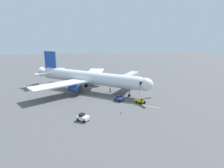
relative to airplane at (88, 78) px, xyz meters
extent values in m
plane|color=#565659|center=(-1.56, -2.40, -4.00)|extent=(220.00, 220.00, 0.00)
cube|color=yellow|center=(-0.23, 6.17, -4.00)|extent=(32.30, 23.98, 0.01)
cylinder|color=white|center=(-0.23, 0.17, 0.10)|extent=(29.59, 23.28, 3.80)
ellipsoid|color=white|center=(-14.86, 10.99, 0.10)|extent=(5.36, 5.28, 3.61)
cone|color=white|center=(14.65, -10.83, 0.10)|extent=(4.45, 4.53, 3.42)
cube|color=black|center=(-13.73, 10.16, 0.65)|extent=(3.21, 3.55, 0.90)
cube|color=white|center=(-2.30, -8.90, -0.50)|extent=(9.30, 17.81, 0.36)
cylinder|color=#1E479E|center=(-2.87, -5.09, -2.00)|extent=(4.10, 3.87, 2.30)
cylinder|color=black|center=(-4.28, -4.05, -2.00)|extent=(1.41, 1.81, 2.10)
cube|color=white|center=(7.84, 4.81, -0.50)|extent=(17.25, 13.34, 0.36)
cylinder|color=#1E479E|center=(4.03, 4.24, -2.00)|extent=(4.10, 3.87, 2.30)
cylinder|color=black|center=(2.62, 5.28, -2.00)|extent=(1.41, 1.81, 2.10)
cube|color=#1E479E|center=(12.23, -9.05, 3.90)|extent=(4.07, 3.14, 7.20)
cube|color=white|center=(10.09, -11.44, 0.70)|extent=(4.31, 6.83, 0.24)
cube|color=white|center=(13.90, -6.30, 0.70)|extent=(6.60, 5.67, 0.24)
cylinder|color=slate|center=(-11.08, 8.20, -2.27)|extent=(0.24, 0.24, 2.77)
cylinder|color=black|center=(-11.08, 8.20, -3.65)|extent=(0.83, 0.78, 0.70)
cylinder|color=slate|center=(0.64, -3.71, -2.07)|extent=(0.24, 0.24, 2.77)
cylinder|color=black|center=(0.64, -3.71, -3.45)|extent=(1.15, 1.02, 1.10)
cylinder|color=slate|center=(3.73, 0.47, -2.07)|extent=(0.24, 0.24, 2.77)
cylinder|color=black|center=(3.73, 0.47, -3.45)|extent=(1.15, 1.02, 1.10)
cube|color=#B7B7BC|center=(-12.94, 1.48, -0.10)|extent=(7.44, 8.78, 2.50)
cube|color=gray|center=(-10.26, 5.10, -0.10)|extent=(4.24, 4.15, 3.00)
cylinder|color=slate|center=(-15.61, -2.13, -2.05)|extent=(0.70, 0.70, 3.90)
cube|color=#333338|center=(-15.61, -2.13, -3.70)|extent=(2.00, 2.00, 0.60)
cylinder|color=#23232D|center=(-11.95, 14.72, -3.56)|extent=(0.26, 0.26, 0.88)
cube|color=#D8EA19|center=(-11.95, 14.72, -2.82)|extent=(0.39, 0.26, 0.60)
cube|color=silver|center=(-11.95, 14.72, -2.82)|extent=(0.41, 0.27, 0.10)
sphere|color=tan|center=(-11.95, 14.72, -2.40)|extent=(0.22, 0.22, 0.22)
cylinder|color=#23232D|center=(-11.81, -3.20, -3.56)|extent=(0.26, 0.26, 0.88)
cube|color=orange|center=(-11.81, -3.20, -2.82)|extent=(0.28, 0.40, 0.60)
cube|color=silver|center=(-11.81, -3.20, -2.82)|extent=(0.29, 0.42, 0.10)
sphere|color=tan|center=(-11.81, -3.20, -2.40)|extent=(0.22, 0.22, 0.22)
cylinder|color=#23232D|center=(-6.33, 3.58, -3.56)|extent=(0.26, 0.26, 0.88)
cube|color=orange|center=(-6.33, 3.58, -2.82)|extent=(0.45, 0.41, 0.60)
cube|color=silver|center=(-6.33, 3.58, -2.82)|extent=(0.47, 0.43, 0.10)
sphere|color=brown|center=(-6.33, 3.58, -2.40)|extent=(0.22, 0.22, 0.22)
cube|color=white|center=(2.15, 21.99, -3.35)|extent=(2.74, 2.57, 0.70)
cube|color=black|center=(2.39, 21.81, -2.75)|extent=(1.37, 1.42, 0.50)
cylinder|color=black|center=(1.12, 21.93, -3.70)|extent=(0.63, 0.56, 0.60)
cylinder|color=black|center=(1.88, 22.98, -3.70)|extent=(0.63, 0.56, 0.60)
cylinder|color=black|center=(2.41, 20.99, -3.70)|extent=(0.63, 0.56, 0.60)
cylinder|color=black|center=(3.18, 22.04, -3.70)|extent=(0.63, 0.56, 0.60)
cube|color=yellow|center=(-12.39, 13.69, -3.38)|extent=(2.42, 2.66, 0.60)
cube|color=black|center=(-13.22, 15.06, -2.48)|extent=(2.71, 3.68, 1.61)
cylinder|color=black|center=(-13.54, 14.34, -3.68)|extent=(0.55, 0.68, 0.64)
cylinder|color=black|center=(-12.43, 15.01, -3.68)|extent=(0.55, 0.68, 0.64)
cylinder|color=black|center=(-12.76, 13.05, -3.68)|extent=(0.55, 0.68, 0.64)
cylinder|color=black|center=(-11.65, 13.73, -3.68)|extent=(0.55, 0.68, 0.64)
cube|color=white|center=(-8.77, -13.73, -3.44)|extent=(2.55, 2.95, 0.24)
cube|color=silver|center=(-8.77, -13.73, -2.77)|extent=(2.55, 2.95, 0.08)
cylinder|color=slate|center=(-9.93, -13.03, -3.04)|extent=(0.06, 0.06, 0.55)
cylinder|color=slate|center=(-8.87, -12.38, -3.04)|extent=(0.06, 0.06, 0.55)
cylinder|color=slate|center=(-8.67, -15.07, -3.04)|extent=(0.06, 0.06, 0.55)
cylinder|color=slate|center=(-7.62, -14.42, -3.04)|extent=(0.06, 0.06, 0.55)
cylinder|color=black|center=(-9.82, -13.26, -3.78)|extent=(0.44, 0.51, 0.44)
cylinder|color=black|center=(-8.72, -12.58, -3.78)|extent=(0.44, 0.51, 0.44)
cylinder|color=black|center=(-8.83, -14.88, -3.78)|extent=(0.44, 0.51, 0.44)
cylinder|color=black|center=(-7.72, -14.20, -3.78)|extent=(0.44, 0.51, 0.44)
cube|color=#2D3899|center=(-7.58, 11.39, -3.35)|extent=(2.61, 2.73, 0.70)
cube|color=black|center=(-7.39, 11.15, -2.75)|extent=(1.42, 1.39, 0.50)
cylinder|color=black|center=(-8.58, 11.60, -3.70)|extent=(0.57, 0.62, 0.60)
cylinder|color=black|center=(-7.57, 12.42, -3.70)|extent=(0.57, 0.62, 0.60)
cylinder|color=black|center=(-7.58, 10.35, -3.70)|extent=(0.57, 0.62, 0.60)
cylinder|color=black|center=(-6.57, 11.17, -3.70)|extent=(0.57, 0.62, 0.60)
cone|color=#F2590F|center=(-15.52, -0.04, -3.73)|extent=(0.32, 0.32, 0.55)
cone|color=#F2590F|center=(-14.88, 5.82, -3.73)|extent=(0.32, 0.32, 0.55)
cone|color=#F2590F|center=(-6.30, 19.70, -3.73)|extent=(0.32, 0.32, 0.55)
cone|color=#F2590F|center=(-6.59, 9.15, -3.73)|extent=(0.32, 0.32, 0.55)
camera|label=1|loc=(2.24, 59.63, 13.63)|focal=31.48mm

